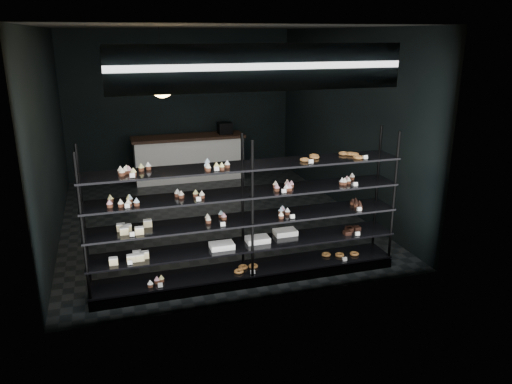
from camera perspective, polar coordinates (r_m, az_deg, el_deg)
room at (r=8.45m, az=-5.45°, el=7.36°), size 5.01×6.01×3.20m
display_shelf at (r=6.41m, az=-1.22°, el=-4.98°), size 4.00×0.50×1.91m
signage at (r=5.50m, az=0.74°, el=14.02°), size 3.30×0.05×0.50m
pendant_lamp at (r=6.79m, az=-10.72°, el=11.89°), size 0.32×0.32×0.89m
service_counter at (r=11.10m, az=-7.60°, el=3.97°), size 2.44×0.65×1.23m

